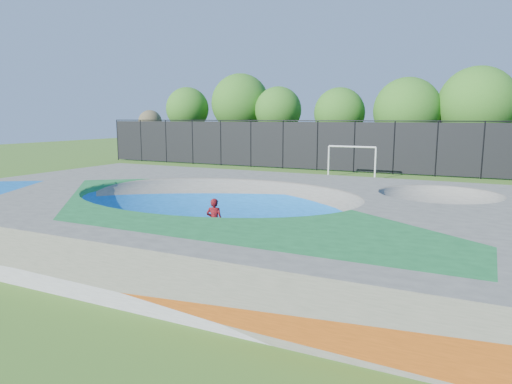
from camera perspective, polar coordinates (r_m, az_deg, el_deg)
ground at (r=17.28m, az=-5.03°, el=-5.00°), size 120.00×120.00×0.00m
skate_deck at (r=17.11m, az=-5.07°, el=-2.57°), size 22.00×14.00×1.50m
skater at (r=15.62m, az=-5.22°, el=-3.60°), size 0.64×0.50×1.56m
skateboard at (r=15.81m, az=-5.18°, el=-6.27°), size 0.80×0.50×0.05m
soccer_goal at (r=32.91m, az=11.88°, el=4.45°), size 3.45×0.12×2.28m
fence at (r=36.45m, az=12.19°, el=5.70°), size 48.09×0.09×4.04m
treeline at (r=40.67m, az=17.18°, el=9.89°), size 51.77×7.33×8.51m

